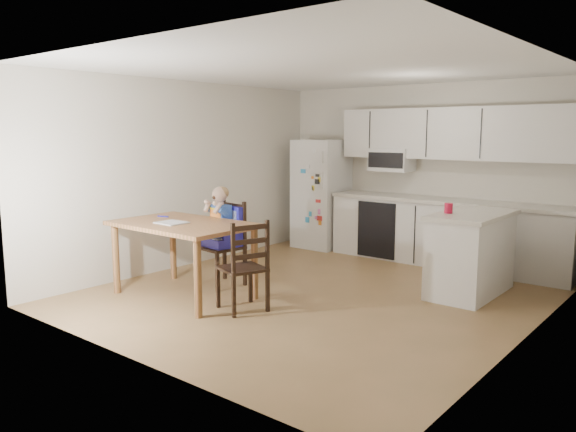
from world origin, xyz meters
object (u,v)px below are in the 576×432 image
(kitchen_island, at_px, (471,253))
(chair_side, at_px, (246,261))
(dining_table, at_px, (183,232))
(refrigerator, at_px, (321,194))
(red_cup, at_px, (448,208))
(chair_booster, at_px, (224,226))

(kitchen_island, xyz_separation_m, chair_side, (-1.51, -2.09, 0.07))
(dining_table, bearing_deg, chair_side, 1.08)
(refrigerator, xyz_separation_m, red_cup, (2.68, -1.31, 0.14))
(refrigerator, bearing_deg, red_cup, -26.03)
(red_cup, bearing_deg, kitchen_island, 46.81)
(kitchen_island, relative_size, chair_booster, 1.06)
(dining_table, distance_m, chair_side, 0.96)
(dining_table, bearing_deg, refrigerator, 97.59)
(refrigerator, xyz_separation_m, dining_table, (0.43, -3.20, -0.13))
(refrigerator, xyz_separation_m, chair_booster, (0.43, -2.58, -0.13))
(dining_table, distance_m, chair_booster, 0.62)
(red_cup, height_order, chair_booster, chair_booster)
(refrigerator, distance_m, kitchen_island, 3.10)
(kitchen_island, relative_size, chair_side, 1.33)
(red_cup, bearing_deg, refrigerator, 153.97)
(dining_table, height_order, chair_booster, chair_booster)
(red_cup, distance_m, chair_side, 2.33)
(refrigerator, relative_size, dining_table, 1.09)
(refrigerator, relative_size, red_cup, 15.05)
(refrigerator, relative_size, kitchen_island, 1.35)
(kitchen_island, bearing_deg, chair_side, -125.84)
(kitchen_island, distance_m, chair_booster, 2.87)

